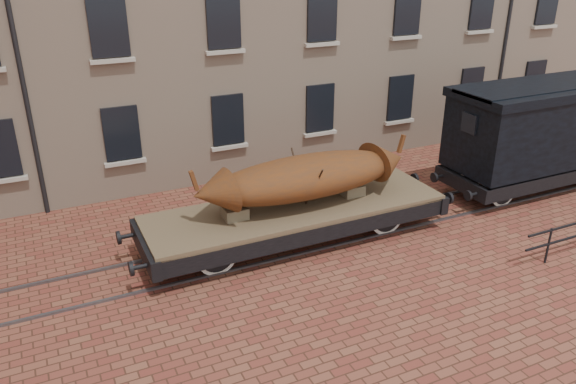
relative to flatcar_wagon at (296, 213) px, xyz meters
name	(u,v)px	position (x,y,z in m)	size (l,w,h in m)	color
ground	(368,225)	(2.37, 0.00, -0.87)	(90.00, 90.00, 0.00)	brown
rail_track	(368,224)	(2.37, 0.00, -0.84)	(30.00, 1.52, 0.06)	#59595E
flatcar_wagon	(296,213)	(0.00, 0.00, 0.00)	(9.29, 2.52, 1.40)	brown
iron_boat	(306,177)	(0.30, 0.00, 1.02)	(6.40, 1.86, 1.54)	#632F10
goods_van	(539,125)	(8.76, 0.00, 1.36)	(6.89, 2.51, 3.56)	black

